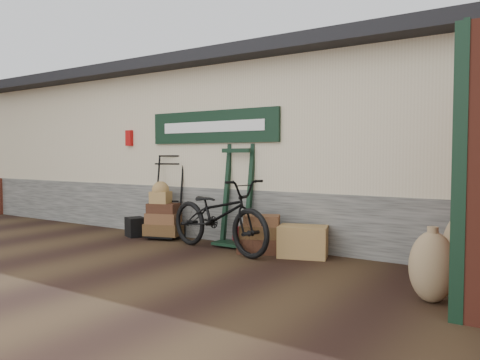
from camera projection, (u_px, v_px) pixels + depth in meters
name	position (u px, v px, depth m)	size (l,w,h in m)	color
ground	(190.00, 252.00, 7.06)	(80.00, 80.00, 0.00)	black
station_building	(278.00, 148.00, 9.26)	(14.40, 4.10, 3.20)	#4C4C47
porter_trolley	(167.00, 196.00, 8.32)	(0.75, 0.56, 1.50)	black
green_barrow	(236.00, 195.00, 7.58)	(0.59, 0.50, 1.65)	black
suitcase_stack	(260.00, 234.00, 7.03)	(0.65, 0.41, 0.58)	#371C11
wicker_hamper	(303.00, 241.00, 6.74)	(0.69, 0.45, 0.45)	olive
black_trunk	(136.00, 227.00, 8.45)	(0.35, 0.30, 0.35)	black
bicycle	(219.00, 211.00, 7.12)	(2.13, 0.74, 1.24)	black
burlap_sack_left	(470.00, 252.00, 4.89)	(0.56, 0.47, 0.90)	#845F47
burlap_sack_right	(432.00, 267.00, 4.64)	(0.45, 0.37, 0.71)	#845F47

